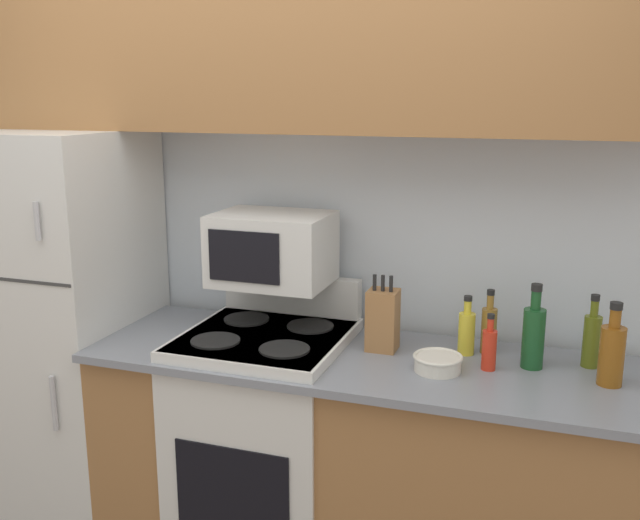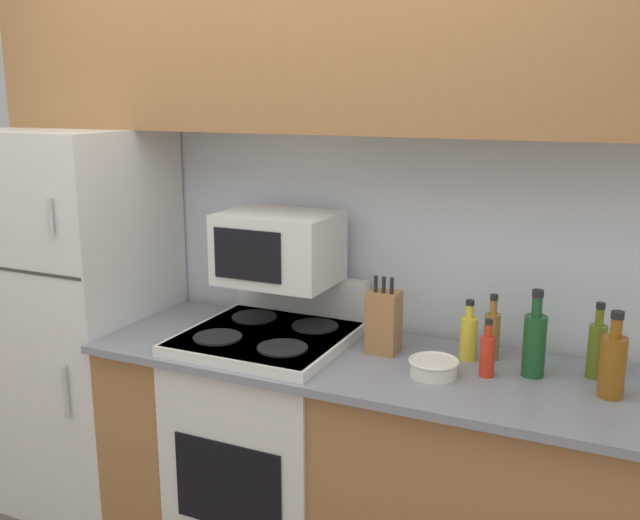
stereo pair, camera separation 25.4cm
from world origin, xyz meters
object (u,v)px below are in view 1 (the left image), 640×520
(bottle_cooking_spray, at_px, (467,331))
(stove, at_px, (267,442))
(bottle_olive_oil, at_px, (592,339))
(bottle_wine_green, at_px, (533,335))
(microwave, at_px, (272,249))
(knife_block, at_px, (383,320))
(bottle_vinegar, at_px, (489,328))
(refrigerator, at_px, (62,328))
(bottle_whiskey, at_px, (612,353))
(bottle_hot_sauce, at_px, (489,348))
(bowl, at_px, (438,362))

(bottle_cooking_spray, bearing_deg, stove, -169.04)
(bottle_olive_oil, bearing_deg, bottle_wine_green, -158.68)
(stove, relative_size, bottle_wine_green, 3.63)
(bottle_olive_oil, bearing_deg, microwave, -178.74)
(knife_block, distance_m, bottle_vinegar, 0.39)
(bottle_olive_oil, relative_size, bottle_cooking_spray, 1.18)
(refrigerator, relative_size, bottle_olive_oil, 6.44)
(bottle_vinegar, height_order, bottle_whiskey, bottle_whiskey)
(stove, xyz_separation_m, bottle_whiskey, (1.22, 0.01, 0.52))
(stove, xyz_separation_m, bottle_hot_sauce, (0.83, 0.02, 0.49))
(knife_block, relative_size, bottle_hot_sauce, 1.44)
(bowl, distance_m, bottle_cooking_spray, 0.22)
(refrigerator, relative_size, bottle_cooking_spray, 7.62)
(knife_block, xyz_separation_m, bottle_hot_sauce, (0.39, -0.07, -0.04))
(knife_block, distance_m, bowl, 0.29)
(stove, relative_size, bottle_cooking_spray, 4.96)
(bottle_whiskey, bearing_deg, microwave, 174.31)
(bottle_olive_oil, bearing_deg, knife_block, -174.44)
(bottle_vinegar, xyz_separation_m, bottle_hot_sauce, (0.02, -0.17, -0.02))
(knife_block, bearing_deg, bottle_vinegar, 13.79)
(bottle_olive_oil, height_order, bottle_hot_sauce, bottle_olive_oil)
(microwave, distance_m, bottle_hot_sauce, 0.90)
(knife_block, xyz_separation_m, bottle_cooking_spray, (0.30, 0.05, -0.03))
(microwave, xyz_separation_m, bottle_olive_oil, (1.18, 0.03, -0.24))
(microwave, xyz_separation_m, bowl, (0.69, -0.19, -0.31))
(bottle_wine_green, bearing_deg, stove, -175.05)
(bottle_vinegar, bearing_deg, bowl, -121.11)
(bottle_wine_green, distance_m, bottle_hot_sauce, 0.16)
(bottle_wine_green, bearing_deg, bowl, -154.98)
(bottle_whiskey, bearing_deg, bowl, -173.11)
(bottle_cooking_spray, distance_m, bottle_wine_green, 0.24)
(stove, relative_size, bottle_vinegar, 4.54)
(bottle_olive_oil, xyz_separation_m, bottle_whiskey, (0.06, -0.15, 0.01))
(knife_block, relative_size, bottle_whiskey, 1.03)
(microwave, relative_size, bottle_hot_sauce, 2.21)
(stove, relative_size, bottle_olive_oil, 4.19)
(bowl, bearing_deg, bottle_cooking_spray, 71.14)
(bottle_cooking_spray, distance_m, bottle_vinegar, 0.08)
(bottle_vinegar, xyz_separation_m, bottle_whiskey, (0.41, -0.17, 0.02))
(bottle_wine_green, bearing_deg, refrigerator, -178.32)
(knife_block, height_order, bowl, knife_block)
(bowl, xyz_separation_m, bottle_wine_green, (0.30, 0.14, 0.09))
(bottle_wine_green, height_order, bottle_vinegar, bottle_wine_green)
(stove, xyz_separation_m, bottle_vinegar, (0.81, 0.18, 0.50))
(microwave, relative_size, bottle_vinegar, 1.84)
(refrigerator, relative_size, stove, 1.54)
(microwave, distance_m, knife_block, 0.51)
(bowl, relative_size, bottle_cooking_spray, 0.78)
(bottle_cooking_spray, xyz_separation_m, bottle_wine_green, (0.23, -0.06, 0.03))
(stove, distance_m, bowl, 0.80)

